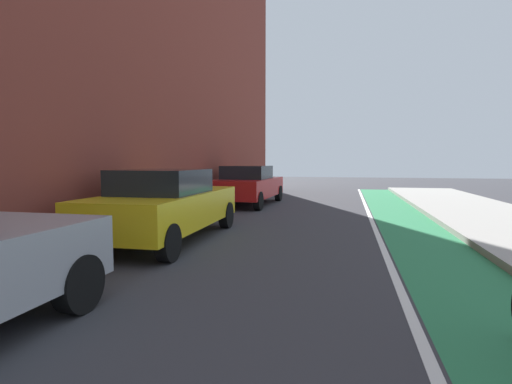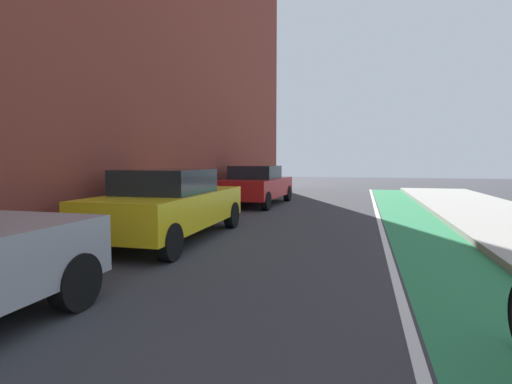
# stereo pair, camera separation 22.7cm
# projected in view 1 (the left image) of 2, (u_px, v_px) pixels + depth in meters

# --- Properties ---
(ground_plane) EXTENTS (75.22, 75.22, 0.00)m
(ground_plane) POSITION_uv_depth(u_px,v_px,m) (262.00, 277.00, 5.76)
(ground_plane) COLOR #38383D
(bike_lane_paint) EXTENTS (1.60, 34.19, 0.00)m
(bike_lane_paint) POSITION_uv_depth(u_px,v_px,m) (437.00, 255.00, 7.06)
(bike_lane_paint) COLOR #2D8451
(bike_lane_paint) RESTS_ON ground
(lane_divider_stripe) EXTENTS (0.12, 34.19, 0.00)m
(lane_divider_stripe) POSITION_uv_depth(u_px,v_px,m) (385.00, 253.00, 7.27)
(lane_divider_stripe) COLOR white
(lane_divider_stripe) RESTS_ON ground
(parked_sedan_yellow_cab) EXTENTS (1.94, 4.63, 1.53)m
(parked_sedan_yellow_cab) POSITION_uv_depth(u_px,v_px,m) (166.00, 204.00, 8.36)
(parked_sedan_yellow_cab) COLOR yellow
(parked_sedan_yellow_cab) RESTS_ON ground
(parked_sedan_red) EXTENTS (2.05, 4.57, 1.53)m
(parked_sedan_red) POSITION_uv_depth(u_px,v_px,m) (248.00, 185.00, 15.33)
(parked_sedan_red) COLOR red
(parked_sedan_red) RESTS_ON ground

